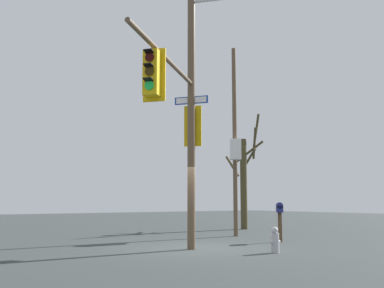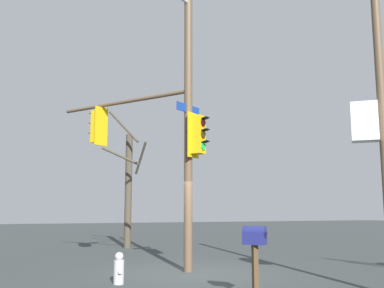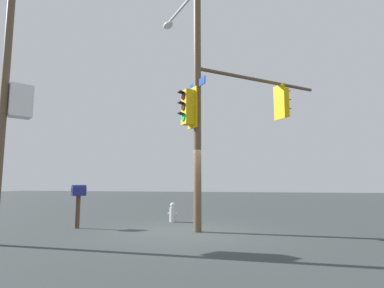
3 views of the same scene
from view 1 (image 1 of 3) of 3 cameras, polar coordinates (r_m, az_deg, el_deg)
The scene contains 6 objects.
ground_plane at distance 13.90m, azimuth 0.68°, elevation -13.45°, with size 80.00×80.00×0.00m, color #343A3A.
main_signal_pole_assembly at distance 13.17m, azimuth -0.30°, elevation 6.01°, with size 5.93×3.81×8.39m.
secondary_pole_assembly at distance 18.65m, azimuth 5.63°, elevation 0.03°, with size 0.68×0.74×8.12m.
fire_hydrant at distance 12.90m, azimuth 10.74°, elevation -12.25°, with size 0.38×0.24×0.73m.
mailbox at distance 16.29m, azimuth 11.34°, elevation -8.51°, with size 0.48×0.48×1.41m.
bare_tree_behind_pole at distance 23.37m, azimuth 6.87°, elevation -4.28°, with size 2.03×2.21×5.99m.
Camera 1 is at (-8.24, -11.10, 1.46)m, focal length 40.96 mm.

